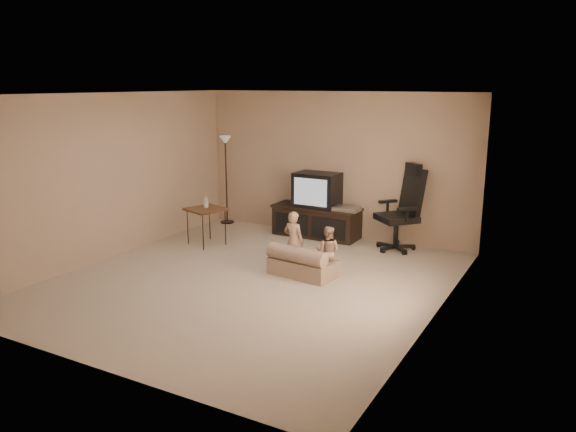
{
  "coord_description": "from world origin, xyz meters",
  "views": [
    {
      "loc": [
        3.93,
        -6.12,
        2.64
      ],
      "look_at": [
        0.24,
        0.6,
        0.81
      ],
      "focal_mm": 35.0,
      "sensor_mm": 36.0,
      "label": 1
    }
  ],
  "objects_px": {
    "side_table": "(206,209)",
    "toddler_right": "(327,251)",
    "child_sofa": "(301,264)",
    "tv_stand": "(317,210)",
    "floor_lamp": "(226,160)",
    "office_chair": "(401,219)",
    "toddler_left": "(294,241)"
  },
  "relations": [
    {
      "from": "side_table",
      "to": "child_sofa",
      "type": "distance_m",
      "value": 2.26
    },
    {
      "from": "tv_stand",
      "to": "toddler_left",
      "type": "xyz_separation_m",
      "value": [
        0.51,
        -1.82,
        -0.03
      ]
    },
    {
      "from": "side_table",
      "to": "toddler_right",
      "type": "height_order",
      "value": "side_table"
    },
    {
      "from": "tv_stand",
      "to": "child_sofa",
      "type": "height_order",
      "value": "tv_stand"
    },
    {
      "from": "side_table",
      "to": "child_sofa",
      "type": "relative_size",
      "value": 0.87
    },
    {
      "from": "toddler_right",
      "to": "office_chair",
      "type": "bearing_deg",
      "value": -117.4
    },
    {
      "from": "child_sofa",
      "to": "toddler_right",
      "type": "distance_m",
      "value": 0.4
    },
    {
      "from": "office_chair",
      "to": "floor_lamp",
      "type": "relative_size",
      "value": 0.84
    },
    {
      "from": "floor_lamp",
      "to": "office_chair",
      "type": "bearing_deg",
      "value": -2.2
    },
    {
      "from": "tv_stand",
      "to": "toddler_right",
      "type": "distance_m",
      "value": 2.08
    },
    {
      "from": "child_sofa",
      "to": "side_table",
      "type": "bearing_deg",
      "value": 170.02
    },
    {
      "from": "office_chair",
      "to": "side_table",
      "type": "relative_size",
      "value": 1.67
    },
    {
      "from": "toddler_left",
      "to": "floor_lamp",
      "type": "bearing_deg",
      "value": -33.12
    },
    {
      "from": "toddler_left",
      "to": "toddler_right",
      "type": "distance_m",
      "value": 0.53
    },
    {
      "from": "floor_lamp",
      "to": "toddler_right",
      "type": "xyz_separation_m",
      "value": [
        2.99,
        -1.86,
        -0.86
      ]
    },
    {
      "from": "side_table",
      "to": "floor_lamp",
      "type": "xyz_separation_m",
      "value": [
        -0.56,
        1.4,
        0.62
      ]
    },
    {
      "from": "office_chair",
      "to": "floor_lamp",
      "type": "distance_m",
      "value": 3.57
    },
    {
      "from": "floor_lamp",
      "to": "toddler_left",
      "type": "distance_m",
      "value": 3.19
    },
    {
      "from": "office_chair",
      "to": "side_table",
      "type": "height_order",
      "value": "office_chair"
    },
    {
      "from": "floor_lamp",
      "to": "toddler_right",
      "type": "height_order",
      "value": "floor_lamp"
    },
    {
      "from": "side_table",
      "to": "toddler_right",
      "type": "distance_m",
      "value": 2.48
    },
    {
      "from": "tv_stand",
      "to": "floor_lamp",
      "type": "distance_m",
      "value": 2.09
    },
    {
      "from": "child_sofa",
      "to": "toddler_right",
      "type": "height_order",
      "value": "toddler_right"
    },
    {
      "from": "tv_stand",
      "to": "office_chair",
      "type": "height_order",
      "value": "office_chair"
    },
    {
      "from": "side_table",
      "to": "toddler_left",
      "type": "bearing_deg",
      "value": -14.07
    },
    {
      "from": "tv_stand",
      "to": "side_table",
      "type": "relative_size",
      "value": 1.89
    },
    {
      "from": "toddler_left",
      "to": "tv_stand",
      "type": "bearing_deg",
      "value": -70.18
    },
    {
      "from": "side_table",
      "to": "floor_lamp",
      "type": "distance_m",
      "value": 1.63
    },
    {
      "from": "tv_stand",
      "to": "side_table",
      "type": "bearing_deg",
      "value": -135.29
    },
    {
      "from": "child_sofa",
      "to": "toddler_left",
      "type": "bearing_deg",
      "value": 148.36
    },
    {
      "from": "toddler_right",
      "to": "side_table",
      "type": "bearing_deg",
      "value": -21.94
    },
    {
      "from": "child_sofa",
      "to": "floor_lamp",
      "type": "bearing_deg",
      "value": 149.69
    }
  ]
}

